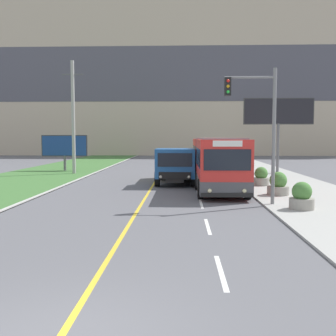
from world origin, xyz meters
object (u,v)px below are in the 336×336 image
(city_bus, at_px, (216,162))
(utility_pole_far, at_px, (73,117))
(planter_round_near, at_px, (302,197))
(planter_round_second, at_px, (278,185))
(planter_round_third, at_px, (261,177))
(billboard_large, at_px, (279,114))
(billboard_small, at_px, (65,146))
(traffic_light_mast, at_px, (260,119))
(dump_truck, at_px, (175,166))

(city_bus, relative_size, utility_pole_far, 1.31)
(planter_round_near, xyz_separation_m, planter_round_second, (0.02, 4.09, 0.02))
(utility_pole_far, height_order, planter_round_third, utility_pole_far)
(utility_pole_far, bearing_deg, billboard_large, 5.78)
(billboard_large, xyz_separation_m, billboard_small, (-19.07, 1.25, -2.83))
(planter_round_third, bearing_deg, billboard_small, 144.68)
(city_bus, xyz_separation_m, planter_round_second, (2.89, -3.90, -0.94))
(traffic_light_mast, xyz_separation_m, planter_round_second, (1.56, 2.82, -3.26))
(traffic_light_mast, xyz_separation_m, planter_round_third, (1.50, 6.91, -3.28))
(planter_round_second, height_order, planter_round_third, planter_round_second)
(dump_truck, relative_size, planter_round_third, 5.60)
(billboard_small, distance_m, planter_round_near, 24.95)
(planter_round_second, bearing_deg, billboard_large, 76.63)
(billboard_large, bearing_deg, planter_round_third, -108.91)
(utility_pole_far, xyz_separation_m, billboard_large, (17.38, 1.76, 0.32))
(utility_pole_far, bearing_deg, city_bus, -36.59)
(planter_round_third, bearing_deg, planter_round_near, -89.68)
(dump_truck, bearing_deg, billboard_small, 135.65)
(traffic_light_mast, height_order, billboard_large, billboard_large)
(city_bus, xyz_separation_m, planter_round_third, (2.83, 0.19, -0.96))
(city_bus, bearing_deg, planter_round_third, 3.75)
(planter_round_near, bearing_deg, city_bus, 109.79)
(billboard_large, height_order, billboard_small, billboard_large)
(dump_truck, bearing_deg, traffic_light_mast, -64.03)
(utility_pole_far, relative_size, traffic_light_mast, 1.54)
(planter_round_second, bearing_deg, traffic_light_mast, -118.92)
(traffic_light_mast, bearing_deg, billboard_small, 128.21)
(city_bus, height_order, traffic_light_mast, traffic_light_mast)
(dump_truck, height_order, planter_round_third, dump_truck)
(dump_truck, relative_size, billboard_small, 1.53)
(utility_pole_far, xyz_separation_m, billboard_small, (-1.69, 3.01, -2.51))
(planter_round_near, xyz_separation_m, planter_round_third, (-0.04, 8.18, 0.00))
(billboard_small, bearing_deg, dump_truck, -44.35)
(utility_pole_far, bearing_deg, dump_truck, -39.36)
(billboard_large, height_order, planter_round_third, billboard_large)
(traffic_light_mast, bearing_deg, billboard_large, 73.79)
(billboard_small, xyz_separation_m, planter_round_near, (15.74, -19.30, -1.66))
(billboard_large, height_order, planter_round_near, billboard_large)
(utility_pole_far, xyz_separation_m, traffic_light_mast, (12.51, -15.02, -0.88))
(traffic_light_mast, xyz_separation_m, planter_round_near, (1.54, -1.27, -3.29))
(city_bus, distance_m, planter_round_near, 8.55)
(utility_pole_far, bearing_deg, planter_round_near, -49.22)
(city_bus, height_order, billboard_small, billboard_small)
(planter_round_second, distance_m, planter_round_third, 4.09)
(traffic_light_mast, bearing_deg, planter_round_second, 61.08)
(billboard_large, xyz_separation_m, planter_round_third, (-3.38, -9.87, -4.48))
(planter_round_second, bearing_deg, planter_round_near, -90.24)
(utility_pole_far, height_order, planter_round_second, utility_pole_far)
(city_bus, bearing_deg, traffic_light_mast, -78.80)
(planter_round_near, relative_size, planter_round_second, 0.95)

